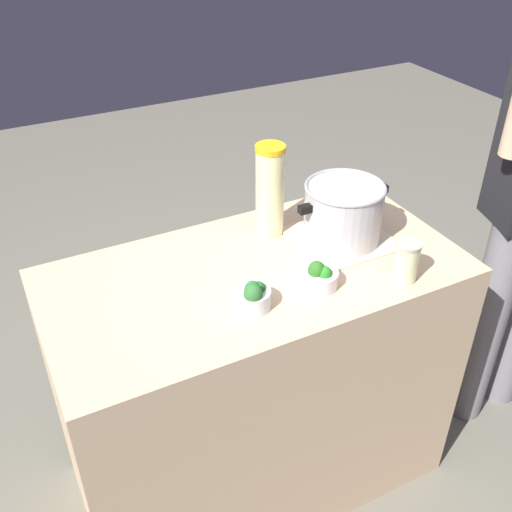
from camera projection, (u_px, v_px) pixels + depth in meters
The scene contains 8 objects.
ground_plane at pixel (256, 468), 2.28m from camera, with size 8.00×8.00×0.00m, color #6C6A5B.
counter_slab at pixel (256, 382), 2.01m from camera, with size 1.25×0.64×0.94m, color #D0AF88.
dish_cloth at pixel (341, 239), 1.89m from camera, with size 0.30×0.29×0.01m, color beige.
cooking_pot at pixel (343, 211), 1.83m from camera, with size 0.32×0.25×0.19m.
lemonade_pitcher at pixel (270, 191), 1.84m from camera, with size 0.09×0.09×0.30m.
mason_jar at pixel (406, 261), 1.68m from camera, with size 0.07×0.07×0.12m.
broccoli_bowl_front at pixel (253, 296), 1.59m from camera, with size 0.10×0.10×0.09m.
broccoli_bowl_center at pixel (318, 277), 1.67m from camera, with size 0.12×0.12×0.09m.
Camera 1 is at (-0.65, -1.27, 1.95)m, focal length 41.59 mm.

